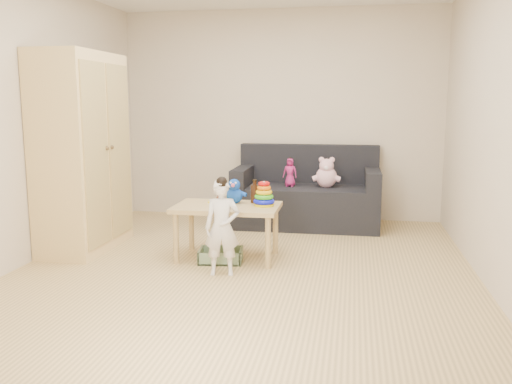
% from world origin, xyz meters
% --- Properties ---
extents(room, '(4.50, 4.50, 4.50)m').
position_xyz_m(room, '(0.00, 0.00, 1.30)').
color(room, tan).
rests_on(room, ground).
extents(wardrobe, '(0.54, 1.08, 1.94)m').
position_xyz_m(wardrobe, '(-1.72, 0.38, 0.97)').
color(wardrobe, '#EEC783').
rests_on(wardrobe, ground).
extents(sofa, '(1.71, 0.86, 0.48)m').
position_xyz_m(sofa, '(0.38, 1.79, 0.24)').
color(sofa, black).
rests_on(sofa, ground).
extents(play_table, '(0.98, 0.62, 0.51)m').
position_xyz_m(play_table, '(-0.23, 0.27, 0.26)').
color(play_table, tan).
rests_on(play_table, ground).
extents(storage_bin, '(0.43, 0.35, 0.12)m').
position_xyz_m(storage_bin, '(-0.26, 0.15, 0.06)').
color(storage_bin, slate).
rests_on(storage_bin, ground).
extents(toddler, '(0.33, 0.25, 0.80)m').
position_xyz_m(toddler, '(-0.16, -0.21, 0.40)').
color(toddler, silver).
rests_on(toddler, ground).
extents(pink_bear, '(0.28, 0.25, 0.30)m').
position_xyz_m(pink_bear, '(0.62, 1.75, 0.63)').
color(pink_bear, '#FFBBCC').
rests_on(pink_bear, sofa).
extents(doll, '(0.18, 0.13, 0.33)m').
position_xyz_m(doll, '(0.19, 1.72, 0.64)').
color(doll, '#B2216A').
rests_on(doll, sofa).
extents(ring_stacker, '(0.20, 0.20, 0.23)m').
position_xyz_m(ring_stacker, '(0.11, 0.31, 0.60)').
color(ring_stacker, '#CEB60A').
rests_on(ring_stacker, play_table).
extents(brown_bottle, '(0.08, 0.08, 0.23)m').
position_xyz_m(brown_bottle, '(0.00, 0.44, 0.61)').
color(brown_bottle, black).
rests_on(brown_bottle, play_table).
extents(blue_plush, '(0.23, 0.20, 0.24)m').
position_xyz_m(blue_plush, '(-0.19, 0.40, 0.63)').
color(blue_plush, blue).
rests_on(blue_plush, play_table).
extents(wooden_figure, '(0.05, 0.04, 0.10)m').
position_xyz_m(wooden_figure, '(-0.31, 0.26, 0.56)').
color(wooden_figure, brown).
rests_on(wooden_figure, play_table).
extents(yellow_book, '(0.22, 0.22, 0.01)m').
position_xyz_m(yellow_book, '(-0.33, 0.43, 0.52)').
color(yellow_book, yellow).
rests_on(yellow_book, play_table).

